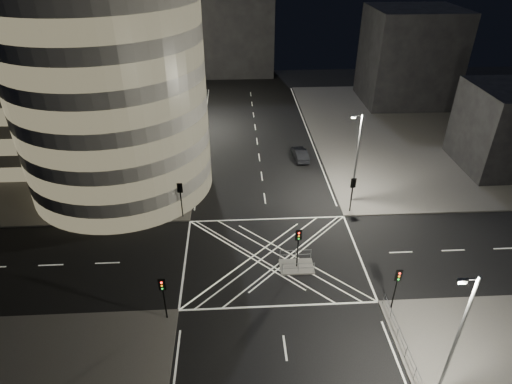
{
  "coord_description": "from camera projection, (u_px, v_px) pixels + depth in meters",
  "views": [
    {
      "loc": [
        -3.21,
        -30.07,
        25.82
      ],
      "look_at": [
        -1.17,
        6.58,
        3.0
      ],
      "focal_mm": 30.0,
      "sensor_mm": 36.0,
      "label": 1
    }
  ],
  "objects": [
    {
      "name": "traffic_signal_fr",
      "position": [
        353.0,
        189.0,
        43.92
      ],
      "size": [
        0.55,
        0.22,
        4.0
      ],
      "color": "black",
      "rests_on": "sidewalk_far_right"
    },
    {
      "name": "street_lamp_left_far",
      "position": [
        190.0,
        93.0,
        61.35
      ],
      "size": [
        1.25,
        0.25,
        10.0
      ],
      "color": "slate",
      "rests_on": "sidewalk_far_left"
    },
    {
      "name": "building_right_near",
      "position": [
        509.0,
        128.0,
        51.54
      ],
      "size": [
        10.0,
        10.0,
        10.0
      ],
      "primitive_type": "cube",
      "color": "black",
      "rests_on": "sidewalk_far_right"
    },
    {
      "name": "traffic_signal_island",
      "position": [
        298.0,
        241.0,
        36.56
      ],
      "size": [
        0.55,
        0.22,
        4.0
      ],
      "color": "black",
      "rests_on": "central_island"
    },
    {
      "name": "tree_b",
      "position": [
        171.0,
        141.0,
        48.86
      ],
      "size": [
        5.29,
        5.29,
        7.91
      ],
      "color": "black",
      "rests_on": "sidewalk_far_left"
    },
    {
      "name": "ground",
      "position": [
        273.0,
        257.0,
        39.28
      ],
      "size": [
        120.0,
        120.0,
        0.0
      ],
      "primitive_type": "plane",
      "color": "black",
      "rests_on": "ground"
    },
    {
      "name": "street_lamp_left_near",
      "position": [
        177.0,
        148.0,
        46.08
      ],
      "size": [
        1.25,
        0.25,
        10.0
      ],
      "color": "slate",
      "rests_on": "sidewalk_far_left"
    },
    {
      "name": "railing_island_south",
      "position": [
        298.0,
        268.0,
        36.97
      ],
      "size": [
        2.8,
        0.06,
        1.1
      ],
      "primitive_type": "cube",
      "color": "slate",
      "rests_on": "central_island"
    },
    {
      "name": "office_tower_curved",
      "position": [
        75.0,
        66.0,
        47.51
      ],
      "size": [
        30.0,
        29.0,
        27.2
      ],
      "color": "gray",
      "rests_on": "sidewalk_far_left"
    },
    {
      "name": "sidewalk_far_right",
      "position": [
        451.0,
        130.0,
        63.5
      ],
      "size": [
        42.0,
        42.0,
        0.15
      ],
      "primitive_type": "cube",
      "color": "#5A5754",
      "rests_on": "ground"
    },
    {
      "name": "traffic_signal_nr",
      "position": [
        397.0,
        282.0,
        32.39
      ],
      "size": [
        0.55,
        0.22,
        4.0
      ],
      "color": "black",
      "rests_on": "sidewalk_near_right"
    },
    {
      "name": "railing_island_north",
      "position": [
        296.0,
        255.0,
        38.49
      ],
      "size": [
        2.8,
        0.06,
        1.1
      ],
      "primitive_type": "cube",
      "color": "slate",
      "rests_on": "central_island"
    },
    {
      "name": "office_block_rear",
      "position": [
        113.0,
        35.0,
        67.97
      ],
      "size": [
        24.0,
        16.0,
        22.0
      ],
      "primitive_type": "cube",
      "color": "gray",
      "rests_on": "sidewalk_far_left"
    },
    {
      "name": "sedan",
      "position": [
        300.0,
        154.0,
        55.45
      ],
      "size": [
        1.88,
        4.53,
        1.46
      ],
      "primitive_type": "imported",
      "rotation": [
        0.0,
        0.0,
        3.22
      ],
      "color": "black",
      "rests_on": "ground"
    },
    {
      "name": "railing_near_right",
      "position": [
        410.0,
        362.0,
        29.0
      ],
      "size": [
        0.06,
        11.7,
        1.1
      ],
      "primitive_type": "cube",
      "color": "slate",
      "rests_on": "sidewalk_near_right"
    },
    {
      "name": "building_far_end",
      "position": [
        227.0,
        28.0,
        83.52
      ],
      "size": [
        18.0,
        8.0,
        18.0
      ],
      "primitive_type": "cube",
      "color": "black",
      "rests_on": "ground"
    },
    {
      "name": "tree_e",
      "position": [
        185.0,
        93.0,
        64.35
      ],
      "size": [
        3.81,
        3.81,
        6.63
      ],
      "color": "black",
      "rests_on": "sidewalk_far_left"
    },
    {
      "name": "sidewalk_far_left",
      "position": [
        53.0,
        140.0,
        60.77
      ],
      "size": [
        42.0,
        42.0,
        0.15
      ],
      "primitive_type": "cube",
      "color": "#5A5754",
      "rests_on": "ground"
    },
    {
      "name": "tree_d",
      "position": [
        180.0,
        101.0,
        58.85
      ],
      "size": [
        4.28,
        4.28,
        7.69
      ],
      "color": "black",
      "rests_on": "sidewalk_far_left"
    },
    {
      "name": "tree_a",
      "position": [
        164.0,
        167.0,
        43.88
      ],
      "size": [
        4.58,
        4.58,
        7.29
      ],
      "color": "black",
      "rests_on": "sidewalk_far_left"
    },
    {
      "name": "traffic_signal_fl",
      "position": [
        180.0,
        194.0,
        43.09
      ],
      "size": [
        0.55,
        0.22,
        4.0
      ],
      "color": "black",
      "rests_on": "sidewalk_far_left"
    },
    {
      "name": "central_island",
      "position": [
        297.0,
        267.0,
        38.06
      ],
      "size": [
        3.0,
        2.0,
        0.15
      ],
      "primitive_type": "cube",
      "color": "slate",
      "rests_on": "ground"
    },
    {
      "name": "street_lamp_right_near",
      "position": [
        457.0,
        335.0,
        24.93
      ],
      "size": [
        1.25,
        0.25,
        10.0
      ],
      "color": "slate",
      "rests_on": "sidewalk_near_right"
    },
    {
      "name": "tree_c",
      "position": [
        176.0,
        121.0,
        53.99
      ],
      "size": [
        4.74,
        4.74,
        7.51
      ],
      "color": "black",
      "rests_on": "sidewalk_far_left"
    },
    {
      "name": "traffic_signal_nl",
      "position": [
        163.0,
        291.0,
        31.56
      ],
      "size": [
        0.55,
        0.22,
        4.0
      ],
      "color": "black",
      "rests_on": "sidewalk_near_left"
    },
    {
      "name": "building_right_far",
      "position": [
        409.0,
        56.0,
        70.39
      ],
      "size": [
        14.0,
        12.0,
        15.0
      ],
      "primitive_type": "cube",
      "color": "black",
      "rests_on": "sidewalk_far_right"
    },
    {
      "name": "street_lamp_right_far",
      "position": [
        356.0,
        156.0,
        44.43
      ],
      "size": [
        1.25,
        0.25,
        10.0
      ],
      "color": "slate",
      "rests_on": "sidewalk_far_right"
    }
  ]
}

